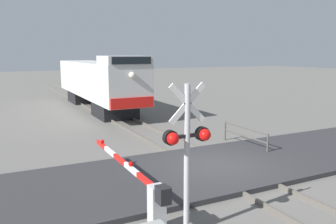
% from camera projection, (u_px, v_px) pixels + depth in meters
% --- Properties ---
extents(ground_plane, '(160.00, 160.00, 0.00)m').
position_uv_depth(ground_plane, '(216.00, 169.00, 13.06)').
color(ground_plane, '#605E59').
extents(rail_track_left, '(0.08, 80.00, 0.15)m').
position_uv_depth(rail_track_left, '(200.00, 170.00, 12.73)').
color(rail_track_left, '#59544C').
rests_on(rail_track_left, ground_plane).
extents(rail_track_right, '(0.08, 80.00, 0.15)m').
position_uv_depth(rail_track_right, '(232.00, 164.00, 13.37)').
color(rail_track_right, '#59544C').
rests_on(rail_track_right, ground_plane).
extents(road_surface, '(36.00, 4.97, 0.17)m').
position_uv_depth(road_surface, '(216.00, 167.00, 13.05)').
color(road_surface, '#2D2D30').
rests_on(road_surface, ground_plane).
extents(locomotive, '(2.81, 15.23, 4.12)m').
position_uv_depth(locomotive, '(98.00, 81.00, 26.75)').
color(locomotive, black).
rests_on(locomotive, ground_plane).
extents(crossing_signal, '(1.18, 0.33, 3.63)m').
position_uv_depth(crossing_signal, '(188.00, 144.00, 7.99)').
color(crossing_signal, '#ADADB2').
rests_on(crossing_signal, ground_plane).
extents(crossing_gate, '(0.36, 5.71, 1.24)m').
position_uv_depth(crossing_gate, '(145.00, 189.00, 9.09)').
color(crossing_gate, silver).
rests_on(crossing_gate, ground_plane).
extents(guard_railing, '(0.08, 3.09, 0.95)m').
position_uv_depth(guard_railing, '(245.00, 134.00, 15.97)').
color(guard_railing, '#4C4742').
rests_on(guard_railing, ground_plane).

